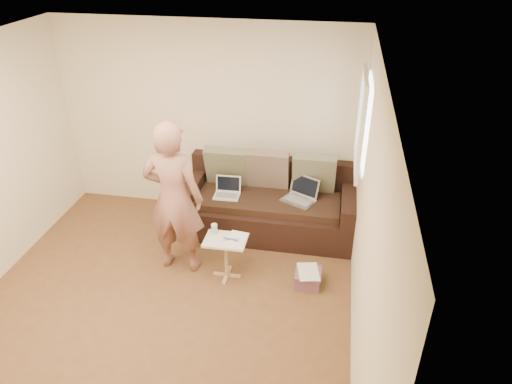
{
  "coord_description": "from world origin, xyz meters",
  "views": [
    {
      "loc": [
        1.66,
        -3.38,
        3.57
      ],
      "look_at": [
        0.8,
        1.4,
        0.78
      ],
      "focal_mm": 32.91,
      "sensor_mm": 36.0,
      "label": 1
    }
  ],
  "objects_px": {
    "laptop_white": "(227,197)",
    "drinking_glass": "(214,229)",
    "person": "(174,199)",
    "laptop_silver": "(298,201)",
    "sofa": "(269,202)",
    "striped_box": "(308,278)",
    "side_table": "(226,258)"
  },
  "relations": [
    {
      "from": "drinking_glass",
      "to": "striped_box",
      "type": "xyz_separation_m",
      "value": [
        1.09,
        -0.08,
        -0.49
      ]
    },
    {
      "from": "sofa",
      "to": "drinking_glass",
      "type": "height_order",
      "value": "sofa"
    },
    {
      "from": "striped_box",
      "to": "side_table",
      "type": "bearing_deg",
      "value": -179.1
    },
    {
      "from": "drinking_glass",
      "to": "striped_box",
      "type": "height_order",
      "value": "drinking_glass"
    },
    {
      "from": "laptop_white",
      "to": "side_table",
      "type": "bearing_deg",
      "value": -79.44
    },
    {
      "from": "laptop_silver",
      "to": "side_table",
      "type": "relative_size",
      "value": 0.77
    },
    {
      "from": "person",
      "to": "drinking_glass",
      "type": "height_order",
      "value": "person"
    },
    {
      "from": "sofa",
      "to": "laptop_white",
      "type": "bearing_deg",
      "value": -167.87
    },
    {
      "from": "laptop_silver",
      "to": "drinking_glass",
      "type": "height_order",
      "value": "laptop_silver"
    },
    {
      "from": "laptop_white",
      "to": "laptop_silver",
      "type": "bearing_deg",
      "value": 1.36
    },
    {
      "from": "laptop_white",
      "to": "person",
      "type": "relative_size",
      "value": 0.18
    },
    {
      "from": "sofa",
      "to": "person",
      "type": "xyz_separation_m",
      "value": [
        -0.92,
        -0.93,
        0.5
      ]
    },
    {
      "from": "side_table",
      "to": "striped_box",
      "type": "xyz_separation_m",
      "value": [
        0.94,
        0.01,
        -0.17
      ]
    },
    {
      "from": "person",
      "to": "drinking_glass",
      "type": "distance_m",
      "value": 0.56
    },
    {
      "from": "person",
      "to": "drinking_glass",
      "type": "relative_size",
      "value": 15.4
    },
    {
      "from": "sofa",
      "to": "drinking_glass",
      "type": "xyz_separation_m",
      "value": [
        -0.48,
        -0.93,
        0.15
      ]
    },
    {
      "from": "person",
      "to": "side_table",
      "type": "xyz_separation_m",
      "value": [
        0.59,
        -0.09,
        -0.67
      ]
    },
    {
      "from": "laptop_silver",
      "to": "laptop_white",
      "type": "distance_m",
      "value": 0.92
    },
    {
      "from": "person",
      "to": "side_table",
      "type": "relative_size",
      "value": 3.57
    },
    {
      "from": "striped_box",
      "to": "person",
      "type": "bearing_deg",
      "value": 177.04
    },
    {
      "from": "laptop_silver",
      "to": "person",
      "type": "bearing_deg",
      "value": -119.47
    },
    {
      "from": "sofa",
      "to": "striped_box",
      "type": "xyz_separation_m",
      "value": [
        0.61,
        -1.01,
        -0.33
      ]
    },
    {
      "from": "drinking_glass",
      "to": "laptop_white",
      "type": "bearing_deg",
      "value": 93.61
    },
    {
      "from": "person",
      "to": "laptop_white",
      "type": "bearing_deg",
      "value": -114.6
    },
    {
      "from": "laptop_white",
      "to": "drinking_glass",
      "type": "height_order",
      "value": "laptop_white"
    },
    {
      "from": "laptop_white",
      "to": "drinking_glass",
      "type": "bearing_deg",
      "value": -88.27
    },
    {
      "from": "laptop_silver",
      "to": "sofa",
      "type": "bearing_deg",
      "value": -162.18
    },
    {
      "from": "sofa",
      "to": "striped_box",
      "type": "bearing_deg",
      "value": -58.8
    },
    {
      "from": "side_table",
      "to": "drinking_glass",
      "type": "relative_size",
      "value": 4.31
    },
    {
      "from": "laptop_white",
      "to": "person",
      "type": "bearing_deg",
      "value": -117.64
    },
    {
      "from": "laptop_white",
      "to": "person",
      "type": "distance_m",
      "value": 0.99
    },
    {
      "from": "sofa",
      "to": "laptop_white",
      "type": "xyz_separation_m",
      "value": [
        -0.53,
        -0.11,
        0.1
      ]
    }
  ]
}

